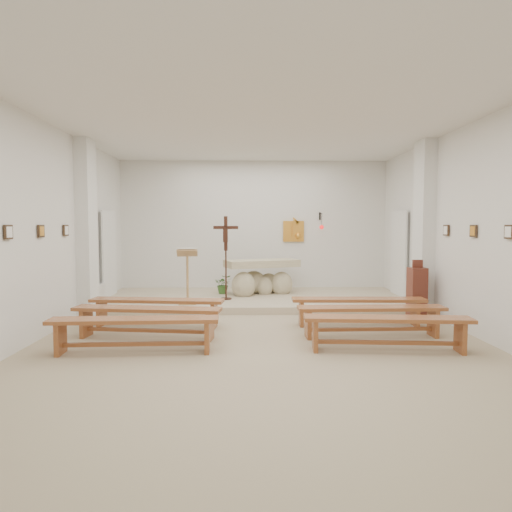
{
  "coord_description": "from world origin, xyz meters",
  "views": [
    {
      "loc": [
        -0.23,
        -7.11,
        1.82
      ],
      "look_at": [
        -0.02,
        1.6,
        1.22
      ],
      "focal_mm": 32.0,
      "sensor_mm": 36.0,
      "label": 1
    }
  ],
  "objects_px": {
    "bench_right_front": "(358,305)",
    "bench_right_third": "(387,326)",
    "donation_pedestal": "(417,293)",
    "bench_left_second": "(147,315)",
    "lectern": "(187,276)",
    "bench_left_third": "(134,327)",
    "altar": "(261,279)",
    "bench_left_front": "(157,306)",
    "crucifix_stand": "(226,252)",
    "bench_right_second": "(371,314)"
  },
  "relations": [
    {
      "from": "bench_right_front",
      "to": "bench_right_third",
      "type": "bearing_deg",
      "value": -88.03
    },
    {
      "from": "donation_pedestal",
      "to": "bench_left_second",
      "type": "relative_size",
      "value": 0.48
    },
    {
      "from": "lectern",
      "to": "donation_pedestal",
      "type": "relative_size",
      "value": 1.04
    },
    {
      "from": "donation_pedestal",
      "to": "bench_right_third",
      "type": "xyz_separation_m",
      "value": [
        -1.3,
        -2.3,
        -0.13
      ]
    },
    {
      "from": "bench_left_third",
      "to": "bench_right_third",
      "type": "xyz_separation_m",
      "value": [
        3.61,
        0.0,
        0.0
      ]
    },
    {
      "from": "altar",
      "to": "bench_right_front",
      "type": "bearing_deg",
      "value": -80.2
    },
    {
      "from": "lectern",
      "to": "bench_left_front",
      "type": "xyz_separation_m",
      "value": [
        -0.35,
        -1.5,
        -0.36
      ]
    },
    {
      "from": "lectern",
      "to": "bench_left_front",
      "type": "relative_size",
      "value": 0.5
    },
    {
      "from": "crucifix_stand",
      "to": "bench_left_third",
      "type": "distance_m",
      "value": 4.01
    },
    {
      "from": "donation_pedestal",
      "to": "bench_left_front",
      "type": "bearing_deg",
      "value": -176.71
    },
    {
      "from": "donation_pedestal",
      "to": "bench_right_third",
      "type": "height_order",
      "value": "donation_pedestal"
    },
    {
      "from": "bench_left_front",
      "to": "bench_left_third",
      "type": "height_order",
      "value": "same"
    },
    {
      "from": "lectern",
      "to": "bench_right_third",
      "type": "distance_m",
      "value": 4.56
    },
    {
      "from": "bench_left_front",
      "to": "altar",
      "type": "bearing_deg",
      "value": 62.52
    },
    {
      "from": "bench_right_front",
      "to": "bench_left_third",
      "type": "height_order",
      "value": "same"
    },
    {
      "from": "crucifix_stand",
      "to": "bench_right_second",
      "type": "xyz_separation_m",
      "value": [
        2.47,
        -2.91,
        -0.85
      ]
    },
    {
      "from": "bench_right_front",
      "to": "bench_right_second",
      "type": "relative_size",
      "value": 1.0
    },
    {
      "from": "bench_left_front",
      "to": "bench_right_second",
      "type": "xyz_separation_m",
      "value": [
        3.61,
        -0.84,
        0.0
      ]
    },
    {
      "from": "bench_left_front",
      "to": "bench_right_front",
      "type": "bearing_deg",
      "value": 6.59
    },
    {
      "from": "bench_left_second",
      "to": "bench_right_third",
      "type": "height_order",
      "value": "same"
    },
    {
      "from": "crucifix_stand",
      "to": "bench_left_front",
      "type": "bearing_deg",
      "value": -106.68
    },
    {
      "from": "lectern",
      "to": "bench_left_third",
      "type": "xyz_separation_m",
      "value": [
        -0.35,
        -3.18,
        -0.36
      ]
    },
    {
      "from": "bench_left_third",
      "to": "bench_right_second",
      "type": "bearing_deg",
      "value": 11.27
    },
    {
      "from": "bench_right_second",
      "to": "bench_left_second",
      "type": "bearing_deg",
      "value": 178.8
    },
    {
      "from": "lectern",
      "to": "bench_right_third",
      "type": "bearing_deg",
      "value": -50.03
    },
    {
      "from": "lectern",
      "to": "bench_right_second",
      "type": "distance_m",
      "value": 4.03
    },
    {
      "from": "lectern",
      "to": "donation_pedestal",
      "type": "xyz_separation_m",
      "value": [
        4.55,
        -0.88,
        -0.24
      ]
    },
    {
      "from": "lectern",
      "to": "bench_left_third",
      "type": "relative_size",
      "value": 0.5
    },
    {
      "from": "lectern",
      "to": "bench_left_third",
      "type": "distance_m",
      "value": 3.22
    },
    {
      "from": "crucifix_stand",
      "to": "bench_right_second",
      "type": "distance_m",
      "value": 3.91
    },
    {
      "from": "crucifix_stand",
      "to": "donation_pedestal",
      "type": "bearing_deg",
      "value": -8.99
    },
    {
      "from": "bench_right_second",
      "to": "bench_left_third",
      "type": "height_order",
      "value": "same"
    },
    {
      "from": "crucifix_stand",
      "to": "bench_left_front",
      "type": "height_order",
      "value": "crucifix_stand"
    },
    {
      "from": "crucifix_stand",
      "to": "bench_left_second",
      "type": "distance_m",
      "value": 3.24
    },
    {
      "from": "bench_left_third",
      "to": "bench_right_front",
      "type": "bearing_deg",
      "value": 23.12
    },
    {
      "from": "donation_pedestal",
      "to": "altar",
      "type": "bearing_deg",
      "value": 138.51
    },
    {
      "from": "bench_right_front",
      "to": "bench_left_third",
      "type": "xyz_separation_m",
      "value": [
        -3.61,
        -1.68,
        0.0
      ]
    },
    {
      "from": "lectern",
      "to": "bench_left_second",
      "type": "bearing_deg",
      "value": -104.28
    },
    {
      "from": "altar",
      "to": "lectern",
      "type": "bearing_deg",
      "value": -159.06
    },
    {
      "from": "crucifix_stand",
      "to": "bench_left_third",
      "type": "relative_size",
      "value": 0.78
    },
    {
      "from": "donation_pedestal",
      "to": "bench_left_front",
      "type": "relative_size",
      "value": 0.48
    },
    {
      "from": "bench_left_second",
      "to": "bench_right_second",
      "type": "xyz_separation_m",
      "value": [
        3.61,
        0.0,
        0.0
      ]
    },
    {
      "from": "bench_left_front",
      "to": "bench_left_second",
      "type": "xyz_separation_m",
      "value": [
        -0.0,
        -0.84,
        0.0
      ]
    },
    {
      "from": "donation_pedestal",
      "to": "bench_right_front",
      "type": "distance_m",
      "value": 1.44
    },
    {
      "from": "bench_left_front",
      "to": "bench_right_front",
      "type": "distance_m",
      "value": 3.61
    },
    {
      "from": "altar",
      "to": "crucifix_stand",
      "type": "height_order",
      "value": "crucifix_stand"
    },
    {
      "from": "bench_left_third",
      "to": "bench_left_front",
      "type": "bearing_deg",
      "value": 88.18
    },
    {
      "from": "altar",
      "to": "bench_right_third",
      "type": "distance_m",
      "value": 4.86
    },
    {
      "from": "bench_left_third",
      "to": "lectern",
      "type": "bearing_deg",
      "value": 81.84
    },
    {
      "from": "lectern",
      "to": "donation_pedestal",
      "type": "bearing_deg",
      "value": -16.66
    }
  ]
}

